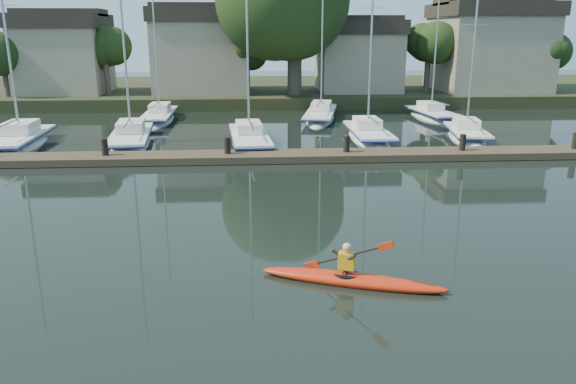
{
  "coord_description": "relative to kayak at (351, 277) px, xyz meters",
  "views": [
    {
      "loc": [
        -1.82,
        -13.63,
        6.26
      ],
      "look_at": [
        -0.64,
        3.96,
        1.2
      ],
      "focal_mm": 35.0,
      "sensor_mm": 36.0,
      "label": 1
    }
  ],
  "objects": [
    {
      "name": "sailboat_7",
      "position": [
        11.03,
        27.88,
        -0.37
      ],
      "size": [
        2.82,
        7.93,
        12.52
      ],
      "rotation": [
        0.0,
        0.0,
        0.1
      ],
      "color": "white",
      "rests_on": "ground"
    },
    {
      "name": "sailboat_2",
      "position": [
        -2.59,
        18.79,
        -0.37
      ],
      "size": [
        2.78,
        9.19,
        14.99
      ],
      "rotation": [
        0.0,
        0.0,
        0.07
      ],
      "color": "white",
      "rests_on": "ground"
    },
    {
      "name": "sailboat_3",
      "position": [
        4.54,
        19.85,
        -0.38
      ],
      "size": [
        2.19,
        8.14,
        13.1
      ],
      "rotation": [
        0.0,
        0.0,
        -0.01
      ],
      "color": "white",
      "rests_on": "ground"
    },
    {
      "name": "sailboat_5",
      "position": [
        -9.15,
        28.27,
        -0.37
      ],
      "size": [
        2.18,
        8.79,
        14.49
      ],
      "rotation": [
        0.0,
        0.0,
        0.02
      ],
      "color": "white",
      "rests_on": "ground"
    },
    {
      "name": "ground",
      "position": [
        -0.69,
        0.53,
        -0.19
      ],
      "size": [
        160.0,
        160.0,
        0.0
      ],
      "primitive_type": "plane",
      "color": "black",
      "rests_on": "ground"
    },
    {
      "name": "sailboat_0",
      "position": [
        -15.55,
        18.98,
        -0.41
      ],
      "size": [
        2.81,
        8.5,
        13.31
      ],
      "rotation": [
        0.0,
        0.0,
        0.06
      ],
      "color": "white",
      "rests_on": "ground"
    },
    {
      "name": "sailboat_4",
      "position": [
        10.53,
        19.68,
        -0.38
      ],
      "size": [
        3.21,
        7.07,
        11.58
      ],
      "rotation": [
        0.0,
        0.0,
        -0.18
      ],
      "color": "white",
      "rests_on": "ground"
    },
    {
      "name": "dock",
      "position": [
        -0.69,
        14.53,
        0.02
      ],
      "size": [
        34.0,
        2.0,
        1.8
      ],
      "color": "#4F3E2D",
      "rests_on": "ground"
    },
    {
      "name": "sailboat_6",
      "position": [
        2.69,
        28.26,
        -0.37
      ],
      "size": [
        3.99,
        10.1,
        15.71
      ],
      "rotation": [
        0.0,
        0.0,
        -0.2
      ],
      "color": "white",
      "rests_on": "ground"
    },
    {
      "name": "shore",
      "position": [
        0.92,
        40.82,
        3.04
      ],
      "size": [
        90.0,
        25.25,
        12.75
      ],
      "color": "#212E17",
      "rests_on": "ground"
    },
    {
      "name": "kayak",
      "position": [
        0.0,
        0.0,
        0.0
      ],
      "size": [
        4.78,
        2.21,
        1.55
      ],
      "rotation": [
        0.0,
        0.0,
        -0.34
      ],
      "color": "red",
      "rests_on": "ground"
    },
    {
      "name": "sailboat_1",
      "position": [
        -9.43,
        19.36,
        -0.39
      ],
      "size": [
        3.11,
        9.09,
        14.57
      ],
      "rotation": [
        0.0,
        0.0,
        0.1
      ],
      "color": "white",
      "rests_on": "ground"
    }
  ]
}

